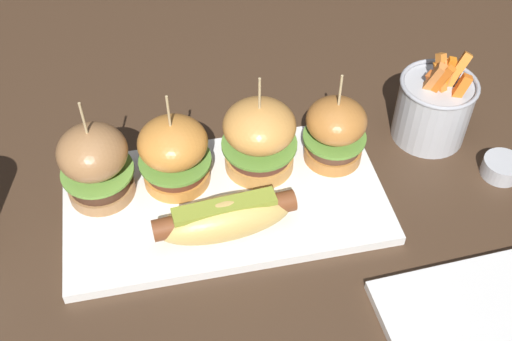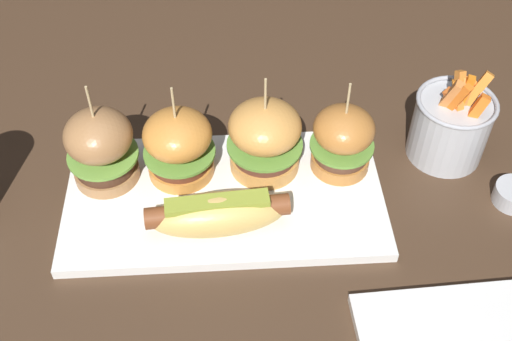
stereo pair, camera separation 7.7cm
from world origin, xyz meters
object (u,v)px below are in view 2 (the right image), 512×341
object	(u,v)px
platter_main	(225,197)
hot_dog	(218,213)
slider_center_right	(265,138)
slider_far_left	(101,147)
slider_center_left	(179,145)
fries_bucket	(451,125)
slider_far_right	(343,140)

from	to	relation	value
platter_main	hot_dog	xyz separation A→B (m)	(-0.01, -0.05, 0.03)
platter_main	hot_dog	bearing A→B (deg)	-98.53
slider_center_right	slider_far_left	bearing A→B (deg)	-178.26
platter_main	slider_center_right	distance (m)	0.09
hot_dog	slider_center_right	world-z (taller)	slider_center_right
slider_center_left	fries_bucket	bearing A→B (deg)	4.41
slider_far_left	slider_far_right	world-z (taller)	slider_far_left
hot_dog	slider_center_left	bearing A→B (deg)	115.78
platter_main	slider_center_right	bearing A→B (deg)	40.44
slider_center_left	slider_center_right	distance (m)	0.11
slider_center_left	slider_far_right	world-z (taller)	slider_center_left
hot_dog	slider_center_left	world-z (taller)	slider_center_left
platter_main	slider_center_right	size ratio (longest dim) A/B	2.77
hot_dog	slider_center_left	distance (m)	0.11
platter_main	slider_far_right	bearing A→B (deg)	15.01
slider_center_right	slider_center_left	bearing A→B (deg)	-178.23
slider_center_left	slider_center_right	xyz separation A→B (m)	(0.11, 0.00, 0.00)
platter_main	hot_dog	world-z (taller)	hot_dog
platter_main	slider_center_right	xyz separation A→B (m)	(0.05, 0.05, 0.06)
fries_bucket	platter_main	bearing A→B (deg)	-166.93
slider_center_right	slider_far_right	xyz separation A→B (m)	(0.10, -0.01, -0.00)
platter_main	slider_far_left	size ratio (longest dim) A/B	2.70
slider_far_left	slider_center_left	world-z (taller)	slider_far_left
slider_far_right	hot_dog	bearing A→B (deg)	-149.43
platter_main	slider_center_left	world-z (taller)	slider_center_left
hot_dog	slider_center_right	size ratio (longest dim) A/B	1.19
slider_center_right	fries_bucket	bearing A→B (deg)	5.56
slider_center_right	fries_bucket	size ratio (longest dim) A/B	1.09
slider_far_left	slider_center_left	size ratio (longest dim) A/B	1.07
platter_main	slider_far_right	world-z (taller)	slider_far_right
hot_dog	slider_far_right	xyz separation A→B (m)	(0.16, 0.09, 0.02)
hot_dog	slider_far_left	size ratio (longest dim) A/B	1.16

